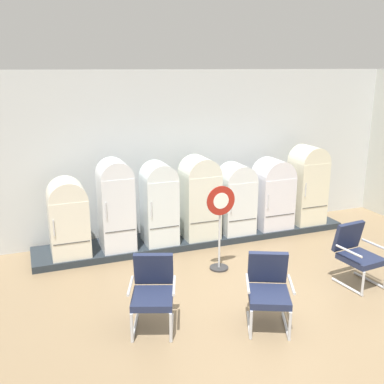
{
  "coord_description": "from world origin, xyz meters",
  "views": [
    {
      "loc": [
        -3.04,
        -4.75,
        3.33
      ],
      "look_at": [
        -0.2,
        2.75,
        1.09
      ],
      "focal_mm": 41.96,
      "sensor_mm": 36.0,
      "label": 1
    }
  ],
  "objects_px": {
    "armchair_center": "(268,287)",
    "refrigerator_6": "(308,182)",
    "refrigerator_3": "(200,195)",
    "refrigerator_1": "(116,202)",
    "refrigerator_0": "(68,216)",
    "refrigerator_2": "(159,201)",
    "sign_stand": "(220,228)",
    "refrigerator_4": "(236,197)",
    "refrigerator_5": "(273,192)",
    "armchair_left": "(153,289)",
    "armchair_right": "(357,252)"
  },
  "relations": [
    {
      "from": "refrigerator_6",
      "to": "sign_stand",
      "type": "xyz_separation_m",
      "value": [
        -2.56,
        -1.25,
        -0.25
      ]
    },
    {
      "from": "refrigerator_4",
      "to": "refrigerator_1",
      "type": "bearing_deg",
      "value": 179.71
    },
    {
      "from": "refrigerator_0",
      "to": "refrigerator_3",
      "type": "distance_m",
      "value": 2.46
    },
    {
      "from": "armchair_center",
      "to": "sign_stand",
      "type": "relative_size",
      "value": 0.65
    },
    {
      "from": "refrigerator_2",
      "to": "refrigerator_4",
      "type": "height_order",
      "value": "refrigerator_2"
    },
    {
      "from": "refrigerator_3",
      "to": "armchair_right",
      "type": "bearing_deg",
      "value": -55.66
    },
    {
      "from": "refrigerator_2",
      "to": "refrigerator_4",
      "type": "xyz_separation_m",
      "value": [
        1.59,
        -0.01,
        -0.08
      ]
    },
    {
      "from": "refrigerator_0",
      "to": "refrigerator_5",
      "type": "distance_m",
      "value": 4.06
    },
    {
      "from": "refrigerator_3",
      "to": "refrigerator_5",
      "type": "height_order",
      "value": "refrigerator_3"
    },
    {
      "from": "refrigerator_3",
      "to": "refrigerator_6",
      "type": "distance_m",
      "value": 2.43
    },
    {
      "from": "refrigerator_1",
      "to": "armchair_center",
      "type": "bearing_deg",
      "value": -64.99
    },
    {
      "from": "refrigerator_6",
      "to": "armchair_center",
      "type": "relative_size",
      "value": 1.71
    },
    {
      "from": "refrigerator_5",
      "to": "sign_stand",
      "type": "xyz_separation_m",
      "value": [
        -1.74,
        -1.26,
        -0.12
      ]
    },
    {
      "from": "refrigerator_0",
      "to": "sign_stand",
      "type": "xyz_separation_m",
      "value": [
        2.32,
        -1.27,
        -0.09
      ]
    },
    {
      "from": "refrigerator_1",
      "to": "armchair_right",
      "type": "height_order",
      "value": "refrigerator_1"
    },
    {
      "from": "refrigerator_1",
      "to": "refrigerator_3",
      "type": "distance_m",
      "value": 1.62
    },
    {
      "from": "refrigerator_1",
      "to": "refrigerator_2",
      "type": "xyz_separation_m",
      "value": [
        0.8,
        -0.01,
        -0.06
      ]
    },
    {
      "from": "refrigerator_1",
      "to": "armchair_right",
      "type": "distance_m",
      "value": 4.14
    },
    {
      "from": "refrigerator_1",
      "to": "sign_stand",
      "type": "height_order",
      "value": "refrigerator_1"
    },
    {
      "from": "refrigerator_3",
      "to": "refrigerator_4",
      "type": "bearing_deg",
      "value": -1.16
    },
    {
      "from": "armchair_center",
      "to": "refrigerator_1",
      "type": "bearing_deg",
      "value": 115.01
    },
    {
      "from": "refrigerator_5",
      "to": "refrigerator_6",
      "type": "bearing_deg",
      "value": -0.89
    },
    {
      "from": "refrigerator_2",
      "to": "sign_stand",
      "type": "xyz_separation_m",
      "value": [
        0.68,
        -1.25,
        -0.19
      ]
    },
    {
      "from": "armchair_left",
      "to": "refrigerator_3",
      "type": "bearing_deg",
      "value": 56.66
    },
    {
      "from": "refrigerator_2",
      "to": "refrigerator_6",
      "type": "bearing_deg",
      "value": -0.04
    },
    {
      "from": "refrigerator_1",
      "to": "refrigerator_4",
      "type": "height_order",
      "value": "refrigerator_1"
    },
    {
      "from": "armchair_center",
      "to": "refrigerator_6",
      "type": "bearing_deg",
      "value": 48.54
    },
    {
      "from": "refrigerator_6",
      "to": "armchair_left",
      "type": "relative_size",
      "value": 1.71
    },
    {
      "from": "refrigerator_3",
      "to": "armchair_right",
      "type": "relative_size",
      "value": 1.65
    },
    {
      "from": "refrigerator_5",
      "to": "armchair_center",
      "type": "relative_size",
      "value": 1.48
    },
    {
      "from": "refrigerator_1",
      "to": "refrigerator_3",
      "type": "height_order",
      "value": "refrigerator_1"
    },
    {
      "from": "refrigerator_5",
      "to": "refrigerator_6",
      "type": "relative_size",
      "value": 0.87
    },
    {
      "from": "refrigerator_3",
      "to": "refrigerator_4",
      "type": "distance_m",
      "value": 0.78
    },
    {
      "from": "refrigerator_0",
      "to": "refrigerator_2",
      "type": "distance_m",
      "value": 1.65
    },
    {
      "from": "refrigerator_0",
      "to": "refrigerator_1",
      "type": "bearing_deg",
      "value": -1.12
    },
    {
      "from": "refrigerator_5",
      "to": "armchair_right",
      "type": "bearing_deg",
      "value": -88.28
    },
    {
      "from": "refrigerator_4",
      "to": "refrigerator_6",
      "type": "height_order",
      "value": "refrigerator_6"
    },
    {
      "from": "refrigerator_0",
      "to": "sign_stand",
      "type": "relative_size",
      "value": 0.92
    },
    {
      "from": "refrigerator_0",
      "to": "armchair_right",
      "type": "xyz_separation_m",
      "value": [
        4.14,
        -2.48,
        -0.31
      ]
    },
    {
      "from": "armchair_right",
      "to": "armchair_center",
      "type": "bearing_deg",
      "value": -164.03
    },
    {
      "from": "refrigerator_3",
      "to": "refrigerator_1",
      "type": "bearing_deg",
      "value": -179.87
    },
    {
      "from": "refrigerator_1",
      "to": "refrigerator_0",
      "type": "bearing_deg",
      "value": 178.88
    },
    {
      "from": "refrigerator_5",
      "to": "sign_stand",
      "type": "height_order",
      "value": "refrigerator_5"
    },
    {
      "from": "refrigerator_4",
      "to": "refrigerator_5",
      "type": "xyz_separation_m",
      "value": [
        0.84,
        0.02,
        0.01
      ]
    },
    {
      "from": "refrigerator_6",
      "to": "armchair_center",
      "type": "xyz_separation_m",
      "value": [
        -2.65,
        -3.0,
        -0.47
      ]
    },
    {
      "from": "sign_stand",
      "to": "refrigerator_0",
      "type": "bearing_deg",
      "value": 151.31
    },
    {
      "from": "refrigerator_3",
      "to": "refrigerator_0",
      "type": "bearing_deg",
      "value": 179.7
    },
    {
      "from": "refrigerator_1",
      "to": "sign_stand",
      "type": "relative_size",
      "value": 1.12
    },
    {
      "from": "refrigerator_3",
      "to": "armchair_right",
      "type": "distance_m",
      "value": 3.02
    },
    {
      "from": "armchair_left",
      "to": "refrigerator_0",
      "type": "bearing_deg",
      "value": 107.54
    }
  ]
}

